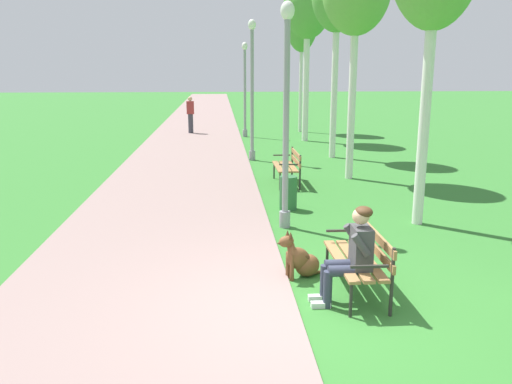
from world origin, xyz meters
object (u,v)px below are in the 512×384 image
(birch_tree_sixth, at_px, (302,16))
(litter_bin, at_px, (288,193))
(person_seated_on_near_bench, at_px, (352,251))
(pedestrian_distant, at_px, (190,115))
(park_bench_mid, at_px, (289,164))
(dog_brown, at_px, (301,260))
(lamp_post_far, at_px, (245,89))
(park_bench_near, at_px, (361,255))
(birch_tree_fifth, at_px, (308,6))
(lamp_post_near, at_px, (286,115))
(lamp_post_mid, at_px, (252,89))

(birch_tree_sixth, xyz_separation_m, litter_bin, (-2.32, -13.53, -4.75))
(person_seated_on_near_bench, bearing_deg, pedestrian_distant, 99.22)
(park_bench_mid, bearing_deg, dog_brown, -95.89)
(park_bench_mid, height_order, pedestrian_distant, pedestrian_distant)
(birch_tree_sixth, distance_m, litter_bin, 14.53)
(park_bench_mid, height_order, birch_tree_sixth, birch_tree_sixth)
(lamp_post_far, bearing_deg, park_bench_mid, -86.22)
(park_bench_near, distance_m, person_seated_on_near_bench, 0.41)
(dog_brown, height_order, birch_tree_sixth, birch_tree_sixth)
(litter_bin, relative_size, pedestrian_distant, 0.42)
(person_seated_on_near_bench, bearing_deg, park_bench_mid, 88.87)
(park_bench_mid, xyz_separation_m, birch_tree_sixth, (1.99, 11.11, 4.59))
(park_bench_near, relative_size, birch_tree_fifth, 0.23)
(park_bench_mid, relative_size, pedestrian_distant, 0.91)
(lamp_post_near, distance_m, lamp_post_far, 13.16)
(person_seated_on_near_bench, distance_m, dog_brown, 1.08)
(dog_brown, xyz_separation_m, lamp_post_mid, (-0.07, 9.66, 1.96))
(litter_bin, bearing_deg, pedestrian_distant, 101.50)
(pedestrian_distant, bearing_deg, person_seated_on_near_bench, -80.78)
(lamp_post_near, xyz_separation_m, lamp_post_mid, (-0.14, 7.27, 0.17))
(park_bench_mid, bearing_deg, lamp_post_mid, 100.95)
(lamp_post_mid, xyz_separation_m, lamp_post_far, (0.07, 5.89, -0.20))
(lamp_post_near, bearing_deg, dog_brown, -91.70)
(park_bench_near, bearing_deg, pedestrian_distant, 100.05)
(birch_tree_fifth, bearing_deg, lamp_post_far, 148.05)
(lamp_post_mid, distance_m, birch_tree_sixth, 8.48)
(lamp_post_near, height_order, lamp_post_mid, lamp_post_mid)
(dog_brown, height_order, lamp_post_near, lamp_post_near)
(park_bench_near, height_order, park_bench_mid, same)
(lamp_post_near, bearing_deg, birch_tree_sixth, 80.25)
(dog_brown, distance_m, lamp_post_mid, 9.85)
(person_seated_on_near_bench, relative_size, birch_tree_sixth, 0.19)
(park_bench_near, relative_size, lamp_post_far, 0.38)
(birch_tree_sixth, bearing_deg, birch_tree_fifth, -94.97)
(birch_tree_fifth, height_order, pedestrian_distant, birch_tree_fifth)
(lamp_post_near, height_order, lamp_post_far, lamp_post_near)
(birch_tree_fifth, bearing_deg, lamp_post_near, -100.99)
(dog_brown, distance_m, lamp_post_far, 15.64)
(lamp_post_far, xyz_separation_m, pedestrian_distant, (-2.36, 1.16, -1.18))
(dog_brown, relative_size, pedestrian_distant, 0.48)
(dog_brown, relative_size, birch_tree_fifth, 0.12)
(lamp_post_mid, xyz_separation_m, birch_tree_sixth, (2.68, 7.51, 2.88))
(park_bench_mid, relative_size, lamp_post_near, 0.38)
(lamp_post_mid, xyz_separation_m, pedestrian_distant, (-2.29, 7.05, -1.38))
(lamp_post_far, distance_m, litter_bin, 12.03)
(dog_brown, bearing_deg, birch_tree_sixth, 81.35)
(lamp_post_mid, height_order, birch_tree_sixth, birch_tree_sixth)
(lamp_post_far, relative_size, pedestrian_distant, 2.37)
(dog_brown, relative_size, birch_tree_sixth, 0.12)
(park_bench_near, height_order, lamp_post_near, lamp_post_near)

